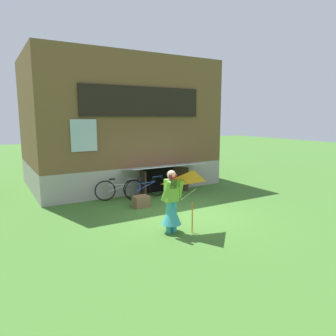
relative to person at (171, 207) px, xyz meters
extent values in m
plane|color=#3D6B28|center=(1.22, 1.11, -0.69)|extent=(60.00, 60.00, 0.00)
cube|color=#9E998E|center=(1.22, 6.65, -0.16)|extent=(7.57, 5.09, 1.05)
cube|color=brown|center=(1.22, 6.65, 2.51)|extent=(7.57, 5.09, 4.30)
cube|color=black|center=(1.22, 4.07, 2.84)|extent=(4.82, 0.08, 1.09)
cube|color=#9EB7C6|center=(1.22, 4.09, 2.84)|extent=(4.66, 0.04, 0.97)
cube|color=#9EB7C6|center=(-1.05, 4.08, 1.65)|extent=(0.90, 0.06, 1.10)
cube|color=black|center=(1.88, 4.09, -0.20)|extent=(1.40, 0.03, 0.97)
cube|color=#3D2B1E|center=(1.03, 3.81, -0.20)|extent=(0.16, 0.70, 0.97)
cube|color=#3D2B1E|center=(2.73, 3.81, -0.20)|extent=(0.41, 0.63, 0.97)
cube|color=#999EA8|center=(1.88, 3.56, 0.41)|extent=(3.17, 1.09, 0.18)
cylinder|color=teal|center=(-0.08, 0.00, -0.28)|extent=(0.14, 0.14, 0.83)
cylinder|color=teal|center=(0.08, 0.00, -0.28)|extent=(0.14, 0.14, 0.83)
cone|color=teal|center=(0.00, 0.00, -0.15)|extent=(0.52, 0.52, 0.62)
cube|color=#72AD38|center=(0.00, 0.00, 0.43)|extent=(0.34, 0.20, 0.59)
cylinder|color=#72AD38|center=(-0.22, -0.10, 0.46)|extent=(0.17, 0.33, 0.54)
cylinder|color=#72AD38|center=(0.22, -0.10, 0.46)|extent=(0.17, 0.33, 0.54)
cube|color=maroon|center=(0.00, -0.06, 0.67)|extent=(0.20, 0.08, 0.36)
sphere|color=#D8AD8E|center=(0.00, 0.00, 0.84)|extent=(0.22, 0.22, 0.22)
pyramid|color=orange|center=(0.27, -0.58, 0.61)|extent=(1.06, 0.92, 0.52)
cylinder|color=beige|center=(0.35, -0.25, 0.33)|extent=(0.01, 0.65, 0.44)
cylinder|color=orange|center=(0.45, -0.30, -0.29)|extent=(0.03, 0.03, 0.80)
torus|color=black|center=(1.50, 3.50, -0.31)|extent=(0.76, 0.12, 0.75)
torus|color=black|center=(0.47, 3.39, -0.31)|extent=(0.76, 0.12, 0.75)
cylinder|color=#284CB2|center=(0.98, 3.45, -0.12)|extent=(0.77, 0.12, 0.04)
cylinder|color=#284CB2|center=(0.98, 3.45, -0.24)|extent=(0.84, 0.13, 0.31)
cylinder|color=#284CB2|center=(0.73, 3.42, -0.12)|extent=(0.04, 0.04, 0.43)
cube|color=black|center=(0.73, 3.42, 0.09)|extent=(0.20, 0.08, 0.05)
cylinder|color=#284CB2|center=(1.50, 3.50, 0.06)|extent=(0.44, 0.07, 0.03)
torus|color=black|center=(0.53, 3.57, -0.32)|extent=(0.73, 0.23, 0.74)
torus|color=black|center=(-0.45, 3.83, -0.32)|extent=(0.73, 0.23, 0.74)
cylinder|color=#ADAFB5|center=(0.04, 3.70, -0.13)|extent=(0.74, 0.23, 0.04)
cylinder|color=#ADAFB5|center=(0.04, 3.70, -0.25)|extent=(0.81, 0.25, 0.30)
cylinder|color=#ADAFB5|center=(-0.20, 3.76, -0.13)|extent=(0.04, 0.04, 0.42)
cube|color=black|center=(-0.20, 3.76, 0.08)|extent=(0.20, 0.08, 0.05)
cylinder|color=#ADAFB5|center=(0.53, 3.57, 0.05)|extent=(0.43, 0.14, 0.03)
cube|color=brown|center=(0.33, 2.51, -0.51)|extent=(0.51, 0.43, 0.37)
camera|label=1|loc=(-4.00, -6.61, 2.29)|focal=33.27mm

